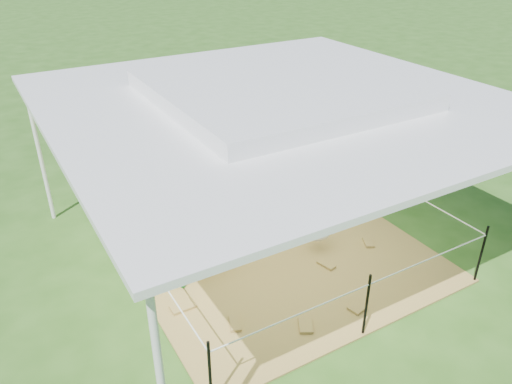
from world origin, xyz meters
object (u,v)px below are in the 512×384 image
woman (206,207)px  green_bottle (183,280)px  distant_person (204,87)px  picnic_table_near (184,92)px  straw_bale (203,250)px  picnic_table_far (246,66)px  pony (283,200)px  foal (320,235)px  trash_barrel (268,91)px

woman → green_bottle: bearing=-62.3°
green_bottle → distant_person: size_ratio=0.25×
picnic_table_near → distant_person: size_ratio=1.86×
straw_bale → picnic_table_far: bearing=57.2°
woman → distant_person: (3.33, 7.29, -0.48)m
straw_bale → picnic_table_far: size_ratio=0.51×
pony → picnic_table_far: pony is taller
picnic_table_far → foal: bearing=-80.6°
picnic_table_far → distant_person: 3.41m
picnic_table_near → straw_bale: bearing=-120.7°
green_bottle → picnic_table_far: bearing=56.2°
woman → green_bottle: (-0.65, -0.45, -0.85)m
picnic_table_near → picnic_table_far: 3.72m
distant_person → woman: bearing=70.4°
foal → picnic_table_far: (4.24, 10.09, 0.09)m
trash_barrel → distant_person: 1.94m
picnic_table_near → foal: bearing=-107.0°
trash_barrel → picnic_table_far: trash_barrel is taller
straw_bale → foal: foal is taller
foal → picnic_table_near: 8.25m
straw_bale → picnic_table_near: 8.06m
pony → distant_person: distant_person is taller
woman → picnic_table_near: 8.04m
picnic_table_near → pony: bearing=-108.4°
straw_bale → picnic_table_far: 11.22m
woman → trash_barrel: bearing=134.6°
green_bottle → pony: 2.52m
picnic_table_far → pony: bearing=-83.2°
pony → foal: size_ratio=1.05×
pony → distant_person: 7.06m
green_bottle → distant_person: (3.98, 7.74, 0.37)m
straw_bale → distant_person: 8.06m
foal → trash_barrel: trash_barrel is taller
green_bottle → trash_barrel: trash_barrel is taller
pony → picnic_table_far: (4.28, 9.01, -0.07)m
pony → foal: 1.08m
trash_barrel → distant_person: distant_person is taller
trash_barrel → picnic_table_far: (1.02, 3.19, -0.05)m
woman → picnic_table_near: woman is taller
trash_barrel → picnic_table_near: size_ratio=0.44×
straw_bale → distant_person: size_ratio=0.89×
green_bottle → pony: bearing=20.3°
straw_bale → picnic_table_far: picnic_table_far is taller
foal → picnic_table_near: bearing=87.7°
trash_barrel → picnic_table_far: bearing=72.2°
green_bottle → picnic_table_far: 11.90m
distant_person → green_bottle: bearing=67.7°
woman → trash_barrel: (4.95, 6.24, -0.58)m
straw_bale → trash_barrel: 8.03m
picnic_table_far → distant_person: bearing=-108.8°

